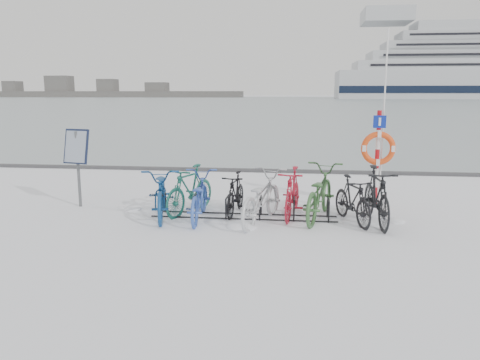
{
  "coord_description": "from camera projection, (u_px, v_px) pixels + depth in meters",
  "views": [
    {
      "loc": [
        1.09,
        -9.77,
        2.66
      ],
      "look_at": [
        -0.16,
        0.6,
        0.71
      ],
      "focal_mm": 35.0,
      "sensor_mm": 36.0,
      "label": 1
    }
  ],
  "objects": [
    {
      "name": "bike_6",
      "position": [
        319.0,
        191.0,
        10.01
      ],
      "size": [
        1.31,
        2.36,
        1.17
      ],
      "primitive_type": "imported",
      "rotation": [
        0.0,
        0.0,
        2.89
      ],
      "color": "#396636",
      "rests_on": "ground"
    },
    {
      "name": "bike_4",
      "position": [
        261.0,
        196.0,
        9.68
      ],
      "size": [
        1.3,
        2.24,
        1.11
      ],
      "primitive_type": "imported",
      "rotation": [
        0.0,
        0.0,
        2.86
      ],
      "color": "silver",
      "rests_on": "ground"
    },
    {
      "name": "ground",
      "position": [
        244.0,
        217.0,
        10.15
      ],
      "size": [
        900.0,
        900.0,
        0.0
      ],
      "primitive_type": "plane",
      "color": "white",
      "rests_on": "ground"
    },
    {
      "name": "bike_2",
      "position": [
        198.0,
        195.0,
        9.95
      ],
      "size": [
        0.82,
        2.02,
        1.04
      ],
      "primitive_type": "imported",
      "rotation": [
        0.0,
        0.0,
        3.21
      ],
      "color": "#375BBB",
      "rests_on": "ground"
    },
    {
      "name": "snow_drifts",
      "position": [
        261.0,
        220.0,
        9.95
      ],
      "size": [
        6.22,
        1.94,
        0.22
      ],
      "color": "white",
      "rests_on": "ground"
    },
    {
      "name": "quay_edge",
      "position": [
        263.0,
        171.0,
        15.9
      ],
      "size": [
        400.0,
        0.25,
        0.1
      ],
      "primitive_type": "cube",
      "color": "#3F3F42",
      "rests_on": "ground"
    },
    {
      "name": "ice_sheet",
      "position": [
        294.0,
        100.0,
        161.41
      ],
      "size": [
        400.0,
        298.0,
        0.02
      ],
      "primitive_type": "cube",
      "color": "#94A0A7",
      "rests_on": "ground"
    },
    {
      "name": "shoreline",
      "position": [
        89.0,
        92.0,
        277.69
      ],
      "size": [
        180.0,
        12.0,
        9.5
      ],
      "color": "#494949",
      "rests_on": "ground"
    },
    {
      "name": "bike_rack",
      "position": [
        244.0,
        209.0,
        10.12
      ],
      "size": [
        4.0,
        0.48,
        0.46
      ],
      "color": "black",
      "rests_on": "ground"
    },
    {
      "name": "bike_7",
      "position": [
        352.0,
        199.0,
        9.69
      ],
      "size": [
        0.99,
        1.72,
        1.0
      ],
      "primitive_type": "imported",
      "rotation": [
        0.0,
        0.0,
        0.33
      ],
      "color": "black",
      "rests_on": "ground"
    },
    {
      "name": "lifebuoy_station",
      "position": [
        378.0,
        149.0,
        10.89
      ],
      "size": [
        0.79,
        0.23,
        4.11
      ],
      "color": "#AF0E15",
      "rests_on": "ground"
    },
    {
      "name": "bike_5",
      "position": [
        292.0,
        192.0,
        10.14
      ],
      "size": [
        0.77,
        1.88,
        1.1
      ],
      "primitive_type": "imported",
      "rotation": [
        0.0,
        0.0,
        -0.14
      ],
      "color": "#AE172B",
      "rests_on": "ground"
    },
    {
      "name": "bike_8",
      "position": [
        377.0,
        195.0,
        9.59
      ],
      "size": [
        0.73,
        2.05,
        1.21
      ],
      "primitive_type": "imported",
      "rotation": [
        0.0,
        0.0,
        0.08
      ],
      "color": "black",
      "rests_on": "ground"
    },
    {
      "name": "info_board",
      "position": [
        77.0,
        151.0,
        10.85
      ],
      "size": [
        0.65,
        0.36,
        1.84
      ],
      "rotation": [
        0.0,
        0.0,
        -0.22
      ],
      "color": "#595B5E",
      "rests_on": "ground"
    },
    {
      "name": "bike_1",
      "position": [
        190.0,
        188.0,
        10.47
      ],
      "size": [
        1.13,
        1.9,
        1.1
      ],
      "primitive_type": "imported",
      "rotation": [
        0.0,
        0.0,
        -0.36
      ],
      "color": "#1A5D4F",
      "rests_on": "ground"
    },
    {
      "name": "bike_3",
      "position": [
        236.0,
        192.0,
        10.41
      ],
      "size": [
        0.6,
        1.63,
        0.96
      ],
      "primitive_type": "imported",
      "rotation": [
        0.0,
        0.0,
        -0.09
      ],
      "color": "black",
      "rests_on": "ground"
    },
    {
      "name": "bike_0",
      "position": [
        162.0,
        190.0,
        10.15
      ],
      "size": [
        1.27,
        2.31,
        1.15
      ],
      "primitive_type": "imported",
      "rotation": [
        0.0,
        0.0,
        0.25
      ],
      "color": "navy",
      "rests_on": "ground"
    }
  ]
}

